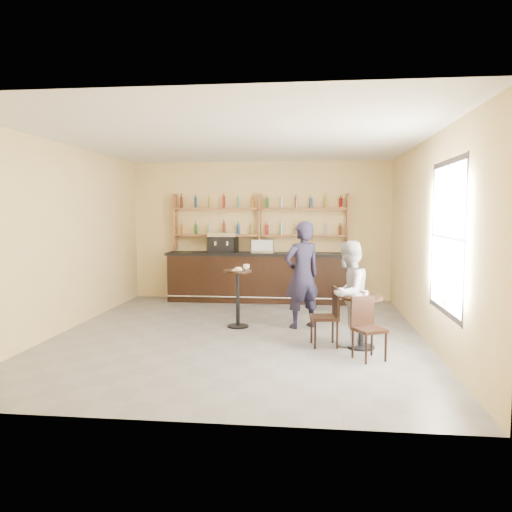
# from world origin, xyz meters

# --- Properties ---
(floor) EXTENTS (7.00, 7.00, 0.00)m
(floor) POSITION_xyz_m (0.00, 0.00, 0.00)
(floor) COLOR slate
(floor) RESTS_ON ground
(ceiling) EXTENTS (7.00, 7.00, 0.00)m
(ceiling) POSITION_xyz_m (0.00, 0.00, 3.20)
(ceiling) COLOR white
(ceiling) RESTS_ON wall_back
(wall_back) EXTENTS (7.00, 0.00, 7.00)m
(wall_back) POSITION_xyz_m (0.00, 3.50, 1.60)
(wall_back) COLOR #EFCF87
(wall_back) RESTS_ON floor
(wall_front) EXTENTS (7.00, 0.00, 7.00)m
(wall_front) POSITION_xyz_m (0.00, -3.50, 1.60)
(wall_front) COLOR #EFCF87
(wall_front) RESTS_ON floor
(wall_left) EXTENTS (0.00, 7.00, 7.00)m
(wall_left) POSITION_xyz_m (-3.00, 0.00, 1.60)
(wall_left) COLOR #EFCF87
(wall_left) RESTS_ON floor
(wall_right) EXTENTS (0.00, 7.00, 7.00)m
(wall_right) POSITION_xyz_m (3.00, 0.00, 1.60)
(wall_right) COLOR #EFCF87
(wall_right) RESTS_ON floor
(window_pane) EXTENTS (0.00, 2.00, 2.00)m
(window_pane) POSITION_xyz_m (2.99, -1.20, 1.70)
(window_pane) COLOR white
(window_pane) RESTS_ON wall_right
(window_frame) EXTENTS (0.04, 1.70, 2.10)m
(window_frame) POSITION_xyz_m (2.99, -1.20, 1.70)
(window_frame) COLOR black
(window_frame) RESTS_ON wall_right
(shelf_unit) EXTENTS (4.00, 0.26, 1.40)m
(shelf_unit) POSITION_xyz_m (0.00, 3.37, 1.81)
(shelf_unit) COLOR brown
(shelf_unit) RESTS_ON wall_back
(liquor_bottles) EXTENTS (3.68, 0.10, 1.00)m
(liquor_bottles) POSITION_xyz_m (0.00, 3.37, 1.98)
(liquor_bottles) COLOR #8C5919
(liquor_bottles) RESTS_ON shelf_unit
(bar_counter) EXTENTS (4.13, 0.81, 1.12)m
(bar_counter) POSITION_xyz_m (-0.03, 3.15, 0.56)
(bar_counter) COLOR black
(bar_counter) RESTS_ON floor
(espresso_machine) EXTENTS (0.67, 0.47, 0.45)m
(espresso_machine) POSITION_xyz_m (-0.82, 3.15, 1.34)
(espresso_machine) COLOR black
(espresso_machine) RESTS_ON bar_counter
(pastry_case) EXTENTS (0.56, 0.48, 0.30)m
(pastry_case) POSITION_xyz_m (0.09, 3.15, 1.27)
(pastry_case) COLOR silver
(pastry_case) RESTS_ON bar_counter
(pedestal_table) EXTENTS (0.60, 0.60, 1.02)m
(pedestal_table) POSITION_xyz_m (-0.10, 0.55, 0.51)
(pedestal_table) COLOR black
(pedestal_table) RESTS_ON floor
(napkin) EXTENTS (0.18, 0.18, 0.00)m
(napkin) POSITION_xyz_m (-0.10, 0.55, 1.02)
(napkin) COLOR white
(napkin) RESTS_ON pedestal_table
(donut) EXTENTS (0.16, 0.16, 0.04)m
(donut) POSITION_xyz_m (-0.09, 0.54, 1.05)
(donut) COLOR #DE9651
(donut) RESTS_ON napkin
(cup_pedestal) EXTENTS (0.13, 0.13, 0.09)m
(cup_pedestal) POSITION_xyz_m (0.04, 0.65, 1.07)
(cup_pedestal) COLOR white
(cup_pedestal) RESTS_ON pedestal_table
(man_main) EXTENTS (0.82, 0.74, 1.88)m
(man_main) POSITION_xyz_m (1.03, 0.63, 0.94)
(man_main) COLOR black
(man_main) RESTS_ON floor
(cafe_table) EXTENTS (0.70, 0.70, 0.79)m
(cafe_table) POSITION_xyz_m (1.95, -0.60, 0.40)
(cafe_table) COLOR black
(cafe_table) RESTS_ON floor
(cup_cafe) EXTENTS (0.11, 0.11, 0.08)m
(cup_cafe) POSITION_xyz_m (2.00, -0.60, 0.83)
(cup_cafe) COLOR white
(cup_cafe) RESTS_ON cafe_table
(chair_west) EXTENTS (0.45, 0.45, 0.90)m
(chair_west) POSITION_xyz_m (1.40, -0.55, 0.45)
(chair_west) COLOR black
(chair_west) RESTS_ON floor
(chair_south) EXTENTS (0.51, 0.51, 0.87)m
(chair_south) POSITION_xyz_m (2.00, -1.20, 0.43)
(chair_south) COLOR black
(chair_south) RESTS_ON floor
(patron_second) EXTENTS (0.91, 0.98, 1.61)m
(patron_second) POSITION_xyz_m (1.76, -0.46, 0.80)
(patron_second) COLOR #A3A3A8
(patron_second) RESTS_ON floor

